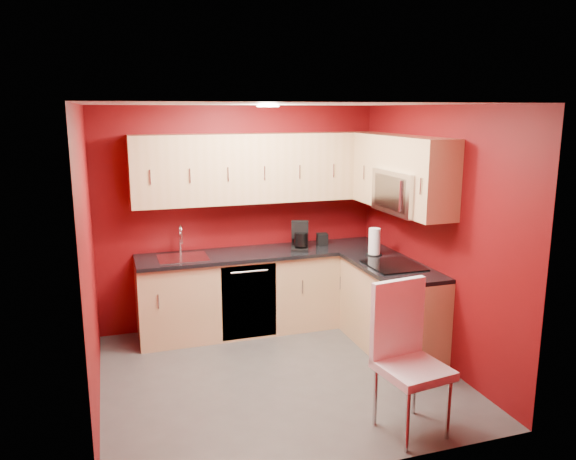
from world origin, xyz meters
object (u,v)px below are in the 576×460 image
dining_chair (413,361)px  sink (183,254)px  microwave (407,192)px  paper_towel (374,242)px  napkin_holder (322,239)px  coffee_maker (300,236)px

dining_chair → sink: bearing=112.4°
microwave → sink: size_ratio=1.46×
sink → paper_towel: sink is taller
sink → napkin_holder: size_ratio=3.96×
sink → coffee_maker: bearing=-3.9°
microwave → paper_towel: size_ratio=2.58×
napkin_holder → coffee_maker: bearing=-153.9°
coffee_maker → napkin_holder: size_ratio=2.42×
coffee_maker → paper_towel: bearing=-12.9°
sink → napkin_holder: (1.63, 0.07, 0.03)m
paper_towel → dining_chair: size_ratio=0.25×
microwave → sink: (-2.09, 1.00, -0.72)m
napkin_holder → paper_towel: bearing=-59.8°
paper_towel → napkin_holder: bearing=120.2°
paper_towel → sink: bearing=164.7°
microwave → dining_chair: size_ratio=0.65×
sink → coffee_maker: 1.30m
napkin_holder → dining_chair: size_ratio=0.11×
sink → paper_towel: bearing=-15.3°
paper_towel → coffee_maker: bearing=146.7°
napkin_holder → dining_chair: (-0.23, -2.48, -0.39)m
dining_chair → paper_towel: bearing=64.6°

